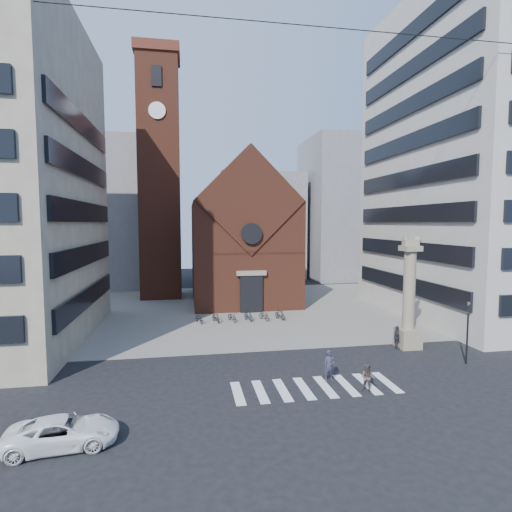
# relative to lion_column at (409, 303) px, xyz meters

# --- Properties ---
(ground) EXTENTS (120.00, 120.00, 0.00)m
(ground) POSITION_rel_lion_column_xyz_m (-10.01, -3.00, -3.46)
(ground) COLOR black
(ground) RESTS_ON ground
(piazza) EXTENTS (46.00, 30.00, 0.05)m
(piazza) POSITION_rel_lion_column_xyz_m (-10.01, 16.00, -3.43)
(piazza) COLOR gray
(piazza) RESTS_ON ground
(zebra_crossing) EXTENTS (10.20, 3.20, 0.01)m
(zebra_crossing) POSITION_rel_lion_column_xyz_m (-9.46, -6.00, -3.45)
(zebra_crossing) COLOR white
(zebra_crossing) RESTS_ON ground
(church) EXTENTS (12.00, 16.65, 18.00)m
(church) POSITION_rel_lion_column_xyz_m (-10.01, 22.04, 4.53)
(church) COLOR brown
(church) RESTS_ON ground
(campanile) EXTENTS (5.50, 5.50, 31.20)m
(campanile) POSITION_rel_lion_column_xyz_m (-20.01, 25.00, 12.28)
(campanile) COLOR brown
(campanile) RESTS_ON ground
(building_right) EXTENTS (18.00, 22.00, 32.00)m
(building_right) POSITION_rel_lion_column_xyz_m (13.99, 9.00, 12.54)
(building_right) COLOR #BDB6AB
(building_right) RESTS_ON ground
(bg_block_left) EXTENTS (16.00, 14.00, 22.00)m
(bg_block_left) POSITION_rel_lion_column_xyz_m (-30.01, 37.00, 7.54)
(bg_block_left) COLOR gray
(bg_block_left) RESTS_ON ground
(bg_block_mid) EXTENTS (14.00, 12.00, 18.00)m
(bg_block_mid) POSITION_rel_lion_column_xyz_m (-4.01, 42.00, 5.54)
(bg_block_mid) COLOR gray
(bg_block_mid) RESTS_ON ground
(bg_block_right) EXTENTS (16.00, 14.00, 24.00)m
(bg_block_right) POSITION_rel_lion_column_xyz_m (11.99, 39.00, 8.54)
(bg_block_right) COLOR gray
(bg_block_right) RESTS_ON ground
(lion_column) EXTENTS (1.63, 1.60, 8.68)m
(lion_column) POSITION_rel_lion_column_xyz_m (0.00, 0.00, 0.00)
(lion_column) COLOR gray
(lion_column) RESTS_ON ground
(traffic_light) EXTENTS (0.13, 0.16, 4.30)m
(traffic_light) POSITION_rel_lion_column_xyz_m (1.99, -4.00, -1.17)
(traffic_light) COLOR black
(traffic_light) RESTS_ON ground
(white_car) EXTENTS (4.80, 2.59, 1.28)m
(white_car) POSITION_rel_lion_column_xyz_m (-22.12, -10.06, -2.82)
(white_car) COLOR white
(white_car) RESTS_ON ground
(pedestrian_0) EXTENTS (0.71, 0.49, 1.90)m
(pedestrian_0) POSITION_rel_lion_column_xyz_m (-8.27, -5.17, -2.51)
(pedestrian_0) COLOR #2D2B3C
(pedestrian_0) RESTS_ON ground
(pedestrian_1) EXTENTS (0.99, 0.95, 1.61)m
(pedestrian_1) POSITION_rel_lion_column_xyz_m (-6.66, -7.06, -2.65)
(pedestrian_1) COLOR #4C403C
(pedestrian_1) RESTS_ON ground
(pedestrian_2) EXTENTS (0.66, 1.12, 1.79)m
(pedestrian_2) POSITION_rel_lion_column_xyz_m (-1.01, -0.17, -2.56)
(pedestrian_2) COLOR #2B2C34
(pedestrian_2) RESTS_ON ground
(scooter_0) EXTENTS (1.19, 1.90, 0.94)m
(scooter_0) POSITION_rel_lion_column_xyz_m (-15.66, 10.27, -2.94)
(scooter_0) COLOR black
(scooter_0) RESTS_ON piazza
(scooter_1) EXTENTS (1.05, 1.80, 1.05)m
(scooter_1) POSITION_rel_lion_column_xyz_m (-14.07, 10.27, -2.88)
(scooter_1) COLOR black
(scooter_1) RESTS_ON piazza
(scooter_2) EXTENTS (1.19, 1.90, 0.94)m
(scooter_2) POSITION_rel_lion_column_xyz_m (-12.48, 10.27, -2.94)
(scooter_2) COLOR black
(scooter_2) RESTS_ON piazza
(scooter_3) EXTENTS (1.05, 1.80, 1.05)m
(scooter_3) POSITION_rel_lion_column_xyz_m (-10.89, 10.27, -2.88)
(scooter_3) COLOR black
(scooter_3) RESTS_ON piazza
(scooter_4) EXTENTS (1.19, 1.90, 0.94)m
(scooter_4) POSITION_rel_lion_column_xyz_m (-9.30, 10.27, -2.94)
(scooter_4) COLOR black
(scooter_4) RESTS_ON piazza
(scooter_5) EXTENTS (1.05, 1.80, 1.05)m
(scooter_5) POSITION_rel_lion_column_xyz_m (-7.71, 10.27, -2.88)
(scooter_5) COLOR black
(scooter_5) RESTS_ON piazza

